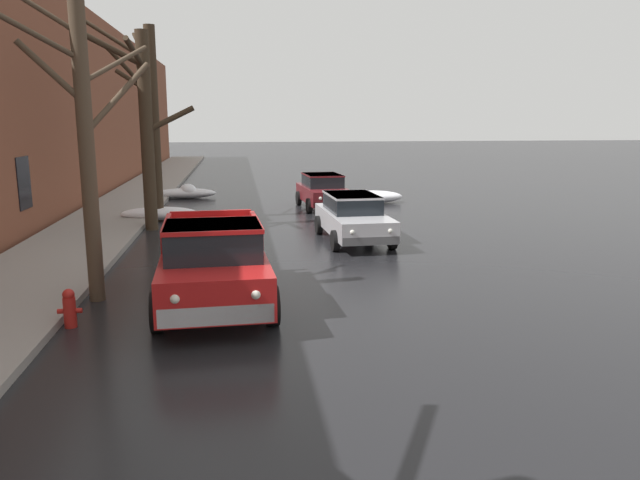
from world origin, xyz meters
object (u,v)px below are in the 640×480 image
Objects in this scene: pickup_truck_red_approaching_near_lane at (214,263)px; sedan_maroon_parked_kerbside_mid at (323,190)px; bare_tree_second_along_sidewalk at (83,127)px; bare_tree_far_down_block at (151,116)px; sedan_silver_parked_kerbside_close at (353,216)px; bare_tree_mid_block at (145,124)px; fire_hydrant at (70,308)px.

sedan_maroon_parked_kerbside_mid is at bearing 73.01° from pickup_truck_red_approaching_near_lane.
bare_tree_second_along_sidewalk is at bearing -117.55° from sedan_maroon_parked_kerbside_mid.
bare_tree_far_down_block reaches higher than sedan_maroon_parked_kerbside_mid.
sedan_silver_parked_kerbside_close and sedan_maroon_parked_kerbside_mid have the same top height.
fire_hydrant is at bearing -90.41° from bare_tree_mid_block.
sedan_maroon_parked_kerbside_mid is at bearing 33.25° from bare_tree_mid_block.
bare_tree_second_along_sidewalk reaches higher than sedan_maroon_parked_kerbside_mid.
pickup_truck_red_approaching_near_lane is (2.50, -10.86, -2.88)m from bare_tree_far_down_block.
pickup_truck_red_approaching_near_lane is (2.45, -0.75, -2.61)m from bare_tree_second_along_sidewalk.
fire_hydrant is at bearing -159.74° from pickup_truck_red_approaching_near_lane.
sedan_maroon_parked_kerbside_mid is (6.46, 12.39, -2.75)m from bare_tree_second_along_sidewalk.
fire_hydrant is (-0.01, -11.78, -3.40)m from bare_tree_far_down_block.
bare_tree_second_along_sidewalk is 1.50× the size of sedan_silver_parked_kerbside_close.
bare_tree_second_along_sidewalk is 3.56m from fire_hydrant.
bare_tree_far_down_block is (-0.06, 1.95, 0.27)m from bare_tree_mid_block.
bare_tree_mid_block is at bearing 89.95° from bare_tree_second_along_sidewalk.
bare_tree_second_along_sidewalk is 3.66m from pickup_truck_red_approaching_near_lane.
bare_tree_second_along_sidewalk is 9.24× the size of fire_hydrant.
bare_tree_mid_block reaches higher than pickup_truck_red_approaching_near_lane.
bare_tree_second_along_sidewalk is 1.02× the size of bare_tree_mid_block.
bare_tree_mid_block reaches higher than sedan_maroon_parked_kerbside_mid.
bare_tree_mid_block is at bearing -146.75° from sedan_maroon_parked_kerbside_mid.
bare_tree_mid_block is 8.19m from sedan_maroon_parked_kerbside_mid.
fire_hydrant is (-2.51, -0.93, -0.52)m from pickup_truck_red_approaching_near_lane.
fire_hydrant is (-0.06, -1.68, -3.14)m from bare_tree_second_along_sidewalk.
pickup_truck_red_approaching_near_lane reaches higher than fire_hydrant.
sedan_maroon_parked_kerbside_mid is at bearing 65.11° from fire_hydrant.
sedan_maroon_parked_kerbside_mid is 15.52m from fire_hydrant.
bare_tree_second_along_sidewalk reaches higher than bare_tree_mid_block.
sedan_maroon_parked_kerbside_mid reaches higher than fire_hydrant.
bare_tree_mid_block reaches higher than sedan_silver_parked_kerbside_close.
bare_tree_far_down_block is 12.26m from fire_hydrant.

